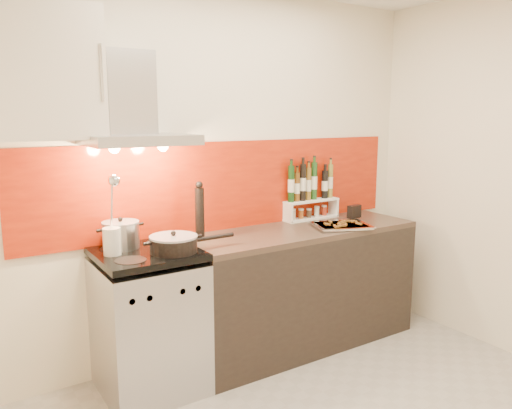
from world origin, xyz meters
TOP-DOWN VIEW (x-y plane):
  - back_wall at (0.00, 1.40)m, footprint 3.40×0.02m
  - backsplash at (0.05, 1.39)m, footprint 3.00×0.02m
  - range_stove at (-0.70, 1.10)m, footprint 0.60×0.60m
  - counter at (0.50, 1.10)m, footprint 1.80×0.60m
  - range_hood at (-0.70, 1.24)m, footprint 0.62×0.50m
  - upper_cabinet at (-1.25, 1.22)m, footprint 0.70×0.35m
  - stock_pot at (-0.81, 1.24)m, footprint 0.23×0.23m
  - saute_pan at (-0.57, 0.98)m, footprint 0.56×0.29m
  - utensil_jar at (-0.90, 1.11)m, footprint 0.10×0.16m
  - pepper_mill at (-0.29, 1.20)m, footprint 0.06×0.06m
  - step_shelf at (0.75, 1.33)m, footprint 0.49×0.13m
  - caddy_box at (1.06, 1.14)m, footprint 0.13×0.07m
  - baking_tray at (0.77, 0.97)m, footprint 0.49×0.44m

SIDE VIEW (x-z plane):
  - range_stove at x=-0.70m, z-range -0.01..0.90m
  - counter at x=0.50m, z-range 0.00..0.90m
  - baking_tray at x=0.77m, z-range 0.90..0.93m
  - caddy_box at x=1.06m, z-range 0.91..1.01m
  - saute_pan at x=-0.57m, z-range 0.89..1.03m
  - stock_pot at x=-0.81m, z-range 0.90..1.09m
  - utensil_jar at x=-0.90m, z-range 0.80..1.29m
  - pepper_mill at x=-0.29m, z-range 0.89..1.29m
  - step_shelf at x=0.75m, z-range 0.87..1.33m
  - backsplash at x=0.05m, z-range 0.90..1.54m
  - back_wall at x=0.00m, z-range 0.00..2.60m
  - range_hood at x=-0.70m, z-range 1.44..2.05m
  - upper_cabinet at x=-1.25m, z-range 1.59..2.31m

